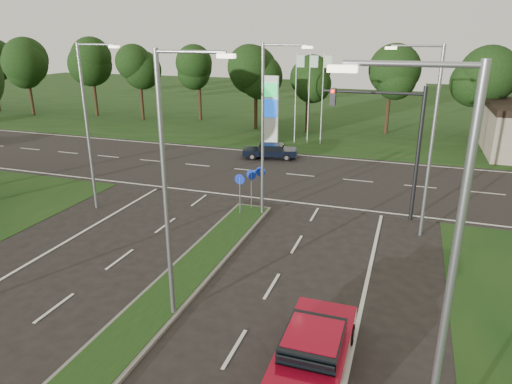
% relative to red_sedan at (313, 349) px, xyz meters
% --- Properties ---
extents(verge_far, '(160.00, 50.00, 0.02)m').
position_rel_red_sedan_xyz_m(verge_far, '(-6.00, 50.09, -0.70)').
color(verge_far, '#153411').
rests_on(verge_far, ground).
extents(cross_road, '(160.00, 12.00, 0.02)m').
position_rel_red_sedan_xyz_m(cross_road, '(-6.00, 19.09, -0.70)').
color(cross_road, black).
rests_on(cross_road, ground).
extents(median_kerb, '(2.00, 26.00, 0.12)m').
position_rel_red_sedan_xyz_m(median_kerb, '(-6.00, -0.91, -0.64)').
color(median_kerb, slate).
rests_on(median_kerb, ground).
extents(streetlight_median_near, '(2.53, 0.22, 9.00)m').
position_rel_red_sedan_xyz_m(streetlight_median_near, '(-5.00, 1.09, 4.38)').
color(streetlight_median_near, gray).
rests_on(streetlight_median_near, ground).
extents(streetlight_median_far, '(2.53, 0.22, 9.00)m').
position_rel_red_sedan_xyz_m(streetlight_median_far, '(-5.00, 11.09, 4.38)').
color(streetlight_median_far, gray).
rests_on(streetlight_median_far, ground).
extents(streetlight_left_far, '(2.53, 0.22, 9.00)m').
position_rel_red_sedan_xyz_m(streetlight_left_far, '(-14.30, 9.09, 4.38)').
color(streetlight_left_far, gray).
rests_on(streetlight_left_far, ground).
extents(streetlight_right_far, '(2.53, 0.22, 9.00)m').
position_rel_red_sedan_xyz_m(streetlight_right_far, '(2.80, 11.09, 4.38)').
color(streetlight_right_far, gray).
rests_on(streetlight_right_far, ground).
extents(streetlight_right_near, '(2.53, 0.22, 9.00)m').
position_rel_red_sedan_xyz_m(streetlight_right_near, '(2.80, -2.91, 4.38)').
color(streetlight_right_near, gray).
rests_on(streetlight_right_near, ground).
extents(traffic_signal, '(5.10, 0.42, 7.00)m').
position_rel_red_sedan_xyz_m(traffic_signal, '(1.19, 13.08, 3.95)').
color(traffic_signal, black).
rests_on(traffic_signal, ground).
extents(median_signs, '(1.16, 1.76, 2.38)m').
position_rel_red_sedan_xyz_m(median_signs, '(-6.00, 11.49, 1.01)').
color(median_signs, gray).
rests_on(median_signs, ground).
extents(gas_pylon, '(5.80, 1.26, 8.00)m').
position_rel_red_sedan_xyz_m(gas_pylon, '(-9.79, 28.13, 2.49)').
color(gas_pylon, silver).
rests_on(gas_pylon, ground).
extents(treeline_far, '(6.00, 6.00, 9.90)m').
position_rel_red_sedan_xyz_m(treeline_far, '(-5.90, 35.02, 6.13)').
color(treeline_far, black).
rests_on(treeline_far, ground).
extents(red_sedan, '(2.02, 4.76, 1.31)m').
position_rel_red_sedan_xyz_m(red_sedan, '(0.00, 0.00, 0.00)').
color(red_sedan, maroon).
rests_on(red_sedan, ground).
extents(navy_sedan, '(4.49, 2.62, 1.16)m').
position_rel_red_sedan_xyz_m(navy_sedan, '(-8.39, 22.88, -0.08)').
color(navy_sedan, black).
rests_on(navy_sedan, ground).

